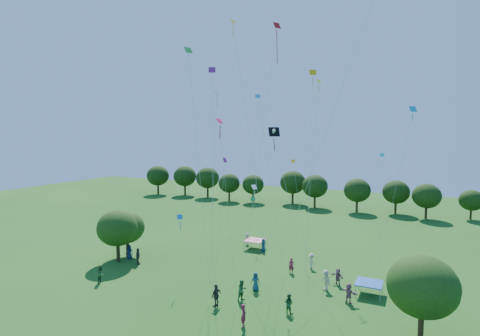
% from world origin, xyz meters
% --- Properties ---
extents(near_tree_west, '(4.37, 4.37, 5.70)m').
position_xyz_m(near_tree_west, '(-15.46, 15.27, 3.73)').
color(near_tree_west, '#422B19').
rests_on(near_tree_west, ground).
extents(near_tree_north, '(3.93, 3.93, 5.12)m').
position_xyz_m(near_tree_north, '(-15.73, 17.04, 3.34)').
color(near_tree_north, '#422B19').
rests_on(near_tree_north, ground).
extents(near_tree_east, '(4.62, 4.62, 5.83)m').
position_xyz_m(near_tree_east, '(14.51, 12.02, 3.74)').
color(near_tree_east, '#422B19').
rests_on(near_tree_east, ground).
extents(treeline, '(88.01, 8.77, 6.77)m').
position_xyz_m(treeline, '(-1.73, 55.43, 4.09)').
color(treeline, '#422B19').
rests_on(treeline, ground).
extents(tent_red_stripe, '(2.20, 2.20, 1.10)m').
position_xyz_m(tent_red_stripe, '(-3.68, 25.95, 1.04)').
color(tent_red_stripe, red).
rests_on(tent_red_stripe, ground).
extents(tent_blue, '(2.20, 2.20, 1.10)m').
position_xyz_m(tent_blue, '(10.49, 18.08, 1.04)').
color(tent_blue, '#1A4CA9').
rests_on(tent_blue, ground).
extents(crowd_person_0, '(0.89, 0.71, 1.60)m').
position_xyz_m(crowd_person_0, '(-14.86, 16.37, 0.80)').
color(crowd_person_0, '#1A294E').
rests_on(crowd_person_0, ground).
extents(crowd_person_1, '(0.63, 0.73, 1.66)m').
position_xyz_m(crowd_person_1, '(2.94, 8.47, 0.83)').
color(crowd_person_1, maroon).
rests_on(crowd_person_1, ground).
extents(crowd_person_2, '(0.63, 0.90, 1.66)m').
position_xyz_m(crowd_person_2, '(-12.57, 10.00, 0.83)').
color(crowd_person_2, '#235229').
rests_on(crowd_person_2, ground).
extents(crowd_person_3, '(1.00, 0.56, 1.46)m').
position_xyz_m(crowd_person_3, '(-5.29, 27.22, 0.73)').
color(crowd_person_3, '#B9A994').
rests_on(crowd_person_3, ground).
extents(crowd_person_4, '(0.86, 1.16, 1.79)m').
position_xyz_m(crowd_person_4, '(-12.79, 15.39, 0.90)').
color(crowd_person_4, '#3E3332').
rests_on(crowd_person_4, ground).
extents(crowd_person_5, '(1.51, 1.13, 1.54)m').
position_xyz_m(crowd_person_5, '(7.61, 19.10, 0.77)').
color(crowd_person_5, '#834C6A').
rests_on(crowd_person_5, ground).
extents(crowd_person_6, '(0.86, 0.52, 1.66)m').
position_xyz_m(crowd_person_6, '(1.24, 14.63, 0.83)').
color(crowd_person_6, navy).
rests_on(crowd_person_6, ground).
extents(crowd_person_7, '(0.54, 0.72, 1.75)m').
position_xyz_m(crowd_person_7, '(13.26, 24.53, 0.88)').
color(crowd_person_7, maroon).
rests_on(crowd_person_7, ground).
extents(crowd_person_8, '(0.84, 0.59, 1.54)m').
position_xyz_m(crowd_person_8, '(5.25, 11.84, 0.77)').
color(crowd_person_8, '#22512A').
rests_on(crowd_person_8, ground).
extents(crowd_person_9, '(1.24, 1.17, 1.81)m').
position_xyz_m(crowd_person_9, '(6.84, 17.50, 0.90)').
color(crowd_person_9, '#B3A28F').
rests_on(crowd_person_9, ground).
extents(crowd_person_10, '(0.70, 1.16, 1.84)m').
position_xyz_m(crowd_person_10, '(-0.41, 10.39, 0.92)').
color(crowd_person_10, '#39332E').
rests_on(crowd_person_10, ground).
extents(crowd_person_11, '(1.60, 1.22, 1.63)m').
position_xyz_m(crowd_person_11, '(9.17, 15.74, 0.82)').
color(crowd_person_11, '#975878').
rests_on(crowd_person_11, ground).
extents(crowd_person_12, '(0.79, 0.88, 1.58)m').
position_xyz_m(crowd_person_12, '(-2.32, 25.32, 0.79)').
color(crowd_person_12, navy).
rests_on(crowd_person_12, ground).
extents(crowd_person_13, '(0.63, 0.45, 1.55)m').
position_xyz_m(crowd_person_13, '(2.83, 20.05, 0.78)').
color(crowd_person_13, maroon).
rests_on(crowd_person_13, ground).
extents(crowd_person_14, '(0.81, 1.00, 1.79)m').
position_xyz_m(crowd_person_14, '(1.04, 12.25, 0.90)').
color(crowd_person_14, '#2B6432').
rests_on(crowd_person_14, ground).
extents(crowd_person_15, '(1.02, 1.06, 1.55)m').
position_xyz_m(crowd_person_15, '(4.32, 22.29, 0.78)').
color(crowd_person_15, beige).
rests_on(crowd_person_15, ground).
extents(pirate_kite, '(5.85, 5.93, 13.31)m').
position_xyz_m(pirate_kite, '(1.60, 18.33, 13.77)').
color(pirate_kite, black).
extents(red_high_kite, '(2.09, 3.83, 23.02)m').
position_xyz_m(red_high_kite, '(1.29, 18.04, 19.61)').
color(red_high_kite, red).
extents(small_kite_0, '(0.58, 2.16, 13.78)m').
position_xyz_m(small_kite_0, '(0.53, 9.92, 11.97)').
color(small_kite_0, '#EA0D48').
extents(small_kite_1, '(0.75, 0.91, 18.97)m').
position_xyz_m(small_kite_1, '(4.26, 21.48, 16.35)').
color(small_kite_1, '#EAAD0C').
extents(small_kite_2, '(0.82, 7.00, 18.89)m').
position_xyz_m(small_kite_2, '(3.49, 26.14, 15.17)').
color(small_kite_2, '#A9CC12').
extents(small_kite_3, '(3.85, 0.47, 6.23)m').
position_xyz_m(small_kite_3, '(-0.61, 19.51, 6.30)').
color(small_kite_3, '#1A9238').
extents(small_kite_4, '(2.88, 0.64, 16.55)m').
position_xyz_m(small_kite_4, '(0.15, 19.18, 13.48)').
color(small_kite_4, '#158FDB').
extents(small_kite_5, '(0.67, 0.94, 18.11)m').
position_xyz_m(small_kite_5, '(-1.47, 11.78, 14.94)').
color(small_kite_5, '#981978').
extents(small_kite_6, '(2.65, 6.17, 16.77)m').
position_xyz_m(small_kite_6, '(-3.34, 15.62, 13.79)').
color(small_kite_6, silver).
extents(small_kite_7, '(2.89, 1.89, 15.13)m').
position_xyz_m(small_kite_7, '(12.89, 22.09, 13.39)').
color(small_kite_7, '#0D9ACA').
extents(small_kite_8, '(7.62, 2.60, 20.96)m').
position_xyz_m(small_kite_8, '(8.91, 8.93, 15.21)').
color(small_kite_8, '#C6410B').
extents(small_kite_9, '(2.64, 3.02, 9.91)m').
position_xyz_m(small_kite_9, '(2.27, 23.16, 8.63)').
color(small_kite_9, gold).
extents(small_kite_10, '(4.37, 1.34, 22.81)m').
position_xyz_m(small_kite_10, '(-0.23, 15.20, 17.30)').
color(small_kite_10, yellow).
extents(small_kite_11, '(0.67, 2.60, 19.13)m').
position_xyz_m(small_kite_11, '(-1.85, 9.60, 15.65)').
color(small_kite_11, '#198B27').
extents(small_kite_12, '(5.08, 2.50, 5.17)m').
position_xyz_m(small_kite_12, '(-5.23, 13.02, 5.45)').
color(small_kite_12, blue).
extents(small_kite_13, '(0.74, 1.05, 10.66)m').
position_xyz_m(small_kite_13, '(-0.77, 12.21, 9.33)').
color(small_kite_13, '#95187B').
extents(small_kite_14, '(0.72, 2.17, 6.34)m').
position_xyz_m(small_kite_14, '(-4.48, 27.36, 6.78)').
color(small_kite_14, white).
extents(small_kite_15, '(0.52, 3.03, 10.66)m').
position_xyz_m(small_kite_15, '(10.59, 25.47, 9.24)').
color(small_kite_15, '#0BB2B2').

